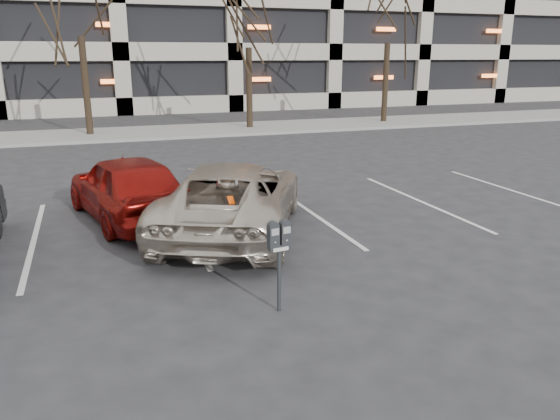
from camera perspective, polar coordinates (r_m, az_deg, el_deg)
ground at (r=9.47m, az=0.72°, el=-4.71°), size 140.00×140.00×0.00m
sidewalk at (r=24.73m, az=-12.19°, el=7.97°), size 80.00×4.00×0.12m
stall_lines at (r=11.26m, az=-10.05°, el=-1.54°), size 16.90×5.20×0.00m
parking_meter at (r=7.14m, az=-0.10°, el=-3.55°), size 0.33×0.17×1.25m
suv_silver at (r=10.52m, az=-5.00°, el=1.31°), size 4.17×5.49×1.39m
car_red at (r=11.71m, az=-15.64°, el=2.33°), size 2.58×4.40×1.41m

